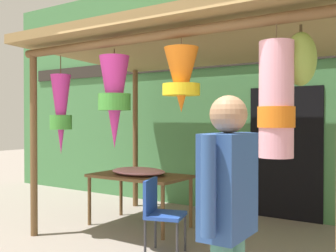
# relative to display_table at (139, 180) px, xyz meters

# --- Properties ---
(shop_facade) EXTENTS (11.56, 0.29, 4.03)m
(shop_facade) POSITION_rel_display_table_xyz_m (1.14, 1.66, 1.35)
(shop_facade) COLOR #47844C
(shop_facade) RESTS_ON ground_plane
(market_stall_canopy) EXTENTS (4.22, 2.62, 2.59)m
(market_stall_canopy) POSITION_rel_display_table_xyz_m (1.00, -0.29, 1.59)
(market_stall_canopy) COLOR brown
(market_stall_canopy) RESTS_ON ground_plane
(display_table) EXTENTS (1.37, 0.79, 0.73)m
(display_table) POSITION_rel_display_table_xyz_m (0.00, 0.00, 0.00)
(display_table) COLOR brown
(display_table) RESTS_ON ground_plane
(flower_heap_on_table) EXTENTS (0.83, 0.58, 0.10)m
(flower_heap_on_table) POSITION_rel_display_table_xyz_m (0.02, -0.03, 0.12)
(flower_heap_on_table) COLOR pink
(flower_heap_on_table) RESTS_ON display_table
(folding_chair) EXTENTS (0.50, 0.50, 0.84)m
(folding_chair) POSITION_rel_display_table_xyz_m (0.90, -0.80, -0.16)
(folding_chair) COLOR #2347A8
(folding_chair) RESTS_ON ground_plane
(vendor_in_orange) EXTENTS (0.22, 0.59, 1.65)m
(vendor_in_orange) POSITION_rel_display_table_xyz_m (2.43, -2.30, 0.32)
(vendor_in_orange) COLOR #4C8E7A
(vendor_in_orange) RESTS_ON ground_plane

